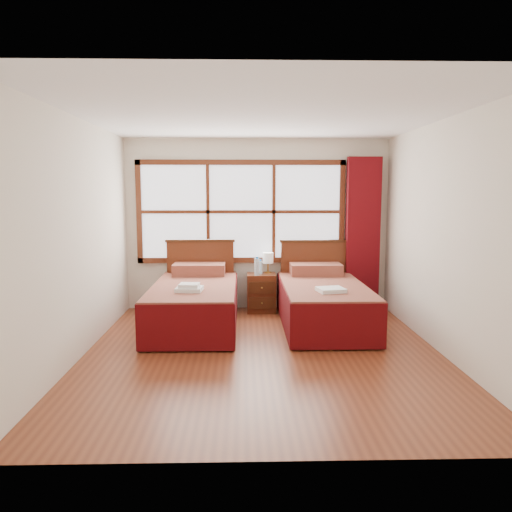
{
  "coord_description": "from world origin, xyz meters",
  "views": [
    {
      "loc": [
        -0.22,
        -5.4,
        1.81
      ],
      "look_at": [
        -0.06,
        0.7,
        1.02
      ],
      "focal_mm": 35.0,
      "sensor_mm": 36.0,
      "label": 1
    }
  ],
  "objects": [
    {
      "name": "nightstand",
      "position": [
        0.05,
        1.99,
        0.29
      ],
      "size": [
        0.43,
        0.43,
        0.58
      ],
      "color": "#562512",
      "rests_on": "floor"
    },
    {
      "name": "lamp",
      "position": [
        0.16,
        2.09,
        0.8
      ],
      "size": [
        0.16,
        0.16,
        0.31
      ],
      "color": "#B48C39",
      "rests_on": "nightstand"
    },
    {
      "name": "bed_right",
      "position": [
        0.86,
        1.2,
        0.33
      ],
      "size": [
        1.11,
        2.14,
        1.08
      ],
      "color": "#3B1D0C",
      "rests_on": "floor"
    },
    {
      "name": "wall_back",
      "position": [
        0.0,
        2.25,
        1.3
      ],
      "size": [
        4.0,
        0.0,
        4.0
      ],
      "primitive_type": "plane",
      "rotation": [
        1.57,
        0.0,
        0.0
      ],
      "color": "silver",
      "rests_on": "floor"
    },
    {
      "name": "bottle_far",
      "position": [
        0.04,
        1.98,
        0.68
      ],
      "size": [
        0.06,
        0.06,
        0.22
      ],
      "color": "silver",
      "rests_on": "nightstand"
    },
    {
      "name": "curtain",
      "position": [
        1.6,
        2.11,
        1.17
      ],
      "size": [
        0.5,
        0.16,
        2.3
      ],
      "primitive_type": "cube",
      "color": "#640A0F",
      "rests_on": "wall_back"
    },
    {
      "name": "towels_right",
      "position": [
        0.86,
        0.63,
        0.6
      ],
      "size": [
        0.37,
        0.34,
        0.05
      ],
      "rotation": [
        0.0,
        0.0,
        0.21
      ],
      "color": "white",
      "rests_on": "bed_right"
    },
    {
      "name": "wall_left",
      "position": [
        -2.0,
        0.0,
        1.3
      ],
      "size": [
        0.0,
        4.5,
        4.5
      ],
      "primitive_type": "plane",
      "rotation": [
        1.57,
        0.0,
        1.57
      ],
      "color": "silver",
      "rests_on": "floor"
    },
    {
      "name": "window",
      "position": [
        -0.25,
        2.21,
        1.5
      ],
      "size": [
        3.16,
        0.06,
        1.56
      ],
      "color": "white",
      "rests_on": "wall_back"
    },
    {
      "name": "floor",
      "position": [
        0.0,
        0.0,
        0.0
      ],
      "size": [
        4.5,
        4.5,
        0.0
      ],
      "primitive_type": "plane",
      "color": "brown",
      "rests_on": "ground"
    },
    {
      "name": "ceiling",
      "position": [
        0.0,
        0.0,
        2.6
      ],
      "size": [
        4.5,
        4.5,
        0.0
      ],
      "primitive_type": "plane",
      "rotation": [
        3.14,
        0.0,
        0.0
      ],
      "color": "white",
      "rests_on": "wall_back"
    },
    {
      "name": "wall_right",
      "position": [
        2.0,
        0.0,
        1.3
      ],
      "size": [
        0.0,
        4.5,
        4.5
      ],
      "primitive_type": "plane",
      "rotation": [
        1.57,
        0.0,
        -1.57
      ],
      "color": "silver",
      "rests_on": "floor"
    },
    {
      "name": "bed_left",
      "position": [
        -0.87,
        1.2,
        0.33
      ],
      "size": [
        1.12,
        2.16,
        1.09
      ],
      "color": "#3B1D0C",
      "rests_on": "floor"
    },
    {
      "name": "towels_left",
      "position": [
        -0.89,
        0.69,
        0.62
      ],
      "size": [
        0.34,
        0.3,
        0.09
      ],
      "rotation": [
        0.0,
        0.0,
        -0.08
      ],
      "color": "white",
      "rests_on": "bed_left"
    },
    {
      "name": "bottle_near",
      "position": [
        -0.02,
        1.88,
        0.7
      ],
      "size": [
        0.07,
        0.07,
        0.28
      ],
      "color": "silver",
      "rests_on": "nightstand"
    }
  ]
}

